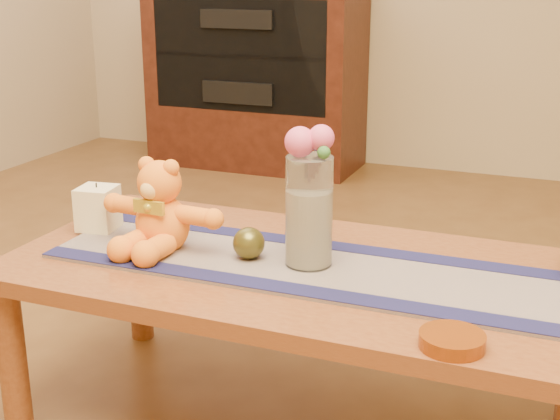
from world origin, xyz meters
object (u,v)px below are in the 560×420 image
at_px(pillar_candle, 98,208).
at_px(amber_dish, 452,341).
at_px(teddy_bear, 162,206).
at_px(bronze_ball, 249,243).
at_px(glass_vase, 309,212).

relative_size(pillar_candle, amber_dish, 0.92).
height_order(teddy_bear, amber_dish, teddy_bear).
height_order(pillar_candle, bronze_ball, pillar_candle).
xyz_separation_m(glass_vase, amber_dish, (0.38, -0.28, -0.12)).
bearing_deg(bronze_ball, pillar_candle, 173.66).
distance_m(bronze_ball, amber_dish, 0.59).
distance_m(teddy_bear, glass_vase, 0.38).
height_order(glass_vase, bronze_ball, glass_vase).
bearing_deg(teddy_bear, bronze_ball, 6.22).
xyz_separation_m(teddy_bear, bronze_ball, (0.23, 0.01, -0.07)).
height_order(pillar_candle, glass_vase, glass_vase).
bearing_deg(pillar_candle, glass_vase, -3.09).
height_order(teddy_bear, glass_vase, glass_vase).
xyz_separation_m(teddy_bear, amber_dish, (0.76, -0.25, -0.10)).
xyz_separation_m(teddy_bear, glass_vase, (0.38, 0.03, 0.02)).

